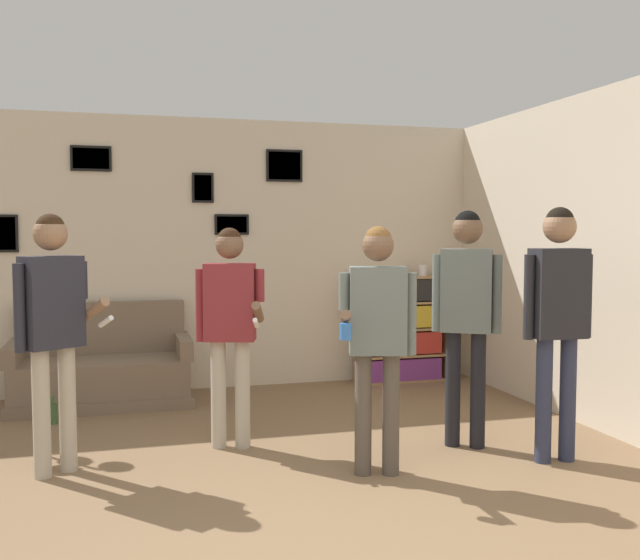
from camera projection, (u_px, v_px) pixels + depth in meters
wall_back at (208, 254)px, 7.13m from camera, size 7.97×0.08×2.70m
wall_right at (577, 259)px, 5.91m from camera, size 0.06×6.44×2.70m
couch at (102, 371)px, 6.54m from camera, size 1.59×0.80×0.91m
bookshelf at (402, 329)px, 7.51m from camera, size 0.98×0.30×1.11m
person_player_foreground_left at (52, 315)px, 4.56m from camera, size 0.60×0.36×1.69m
person_player_foreground_center at (230, 314)px, 5.15m from camera, size 0.48×0.53×1.60m
person_watcher_holding_cup at (377, 324)px, 4.56m from camera, size 0.56×0.38×1.61m
person_spectator_near_bookshelf at (467, 302)px, 5.16m from camera, size 0.44×0.36×1.73m
person_spectator_far_right at (558, 305)px, 4.82m from camera, size 0.50×0.22×1.74m
bottle_on_floor at (52, 413)px, 5.84m from camera, size 0.07×0.07×0.23m
drinking_cup at (422, 270)px, 7.53m from camera, size 0.08×0.08×0.11m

